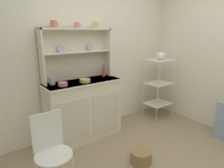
{
  "coord_description": "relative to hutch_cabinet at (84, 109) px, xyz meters",
  "views": [
    {
      "loc": [
        -1.64,
        -1.13,
        1.61
      ],
      "look_at": [
        0.02,
        1.12,
        0.86
      ],
      "focal_mm": 31.5,
      "sensor_mm": 36.0,
      "label": 1
    }
  ],
  "objects": [
    {
      "name": "hutch_shelf_unit",
      "position": [
        0.0,
        0.17,
        0.88
      ],
      "size": [
        1.07,
        0.18,
        0.75
      ],
      "color": "beige",
      "rests_on": "hutch_cabinet"
    },
    {
      "name": "wall_back",
      "position": [
        0.33,
        0.26,
        0.79
      ],
      "size": [
        3.84,
        0.05,
        2.5
      ],
      "primitive_type": "cube",
      "color": "silver",
      "rests_on": "ground"
    },
    {
      "name": "bowl_mixing_large",
      "position": [
        -0.34,
        -0.07,
        0.46
      ],
      "size": [
        0.13,
        0.13,
        0.05
      ],
      "primitive_type": "cylinder",
      "color": "#D17A84",
      "rests_on": "hutch_cabinet"
    },
    {
      "name": "hutch_cabinet",
      "position": [
        0.0,
        0.0,
        0.0
      ],
      "size": [
        1.15,
        0.45,
        0.9
      ],
      "color": "silver",
      "rests_on": "ground"
    },
    {
      "name": "wire_chair",
      "position": [
        -0.78,
        -0.77,
        0.05
      ],
      "size": [
        0.36,
        0.36,
        0.85
      ],
      "rotation": [
        0.0,
        0.0,
        -0.32
      ],
      "color": "white",
      "rests_on": "ground"
    },
    {
      "name": "bakers_rack",
      "position": [
        1.52,
        -0.15,
        0.23
      ],
      "size": [
        0.48,
        0.37,
        1.11
      ],
      "color": "silver",
      "rests_on": "ground"
    },
    {
      "name": "cup_gold_2",
      "position": [
        0.32,
        0.12,
        1.24
      ],
      "size": [
        0.09,
        0.08,
        0.09
      ],
      "color": "#DBB760",
      "rests_on": "hutch_shelf_unit"
    },
    {
      "name": "floor_basket",
      "position": [
        0.27,
        -0.97,
        -0.39
      ],
      "size": [
        0.27,
        0.27,
        0.16
      ],
      "primitive_type": "cylinder",
      "color": "#93754C",
      "rests_on": "ground"
    },
    {
      "name": "porcelain_teapot",
      "position": [
        1.51,
        -0.15,
        0.72
      ],
      "size": [
        0.23,
        0.14,
        0.16
      ],
      "color": "white",
      "rests_on": "bakers_rack"
    },
    {
      "name": "utensil_jar",
      "position": [
        -0.43,
        0.08,
        0.5
      ],
      "size": [
        0.08,
        0.08,
        0.24
      ],
      "color": "#B2B7C6",
      "rests_on": "hutch_cabinet"
    },
    {
      "name": "cup_rose_1",
      "position": [
        0.01,
        0.12,
        1.23
      ],
      "size": [
        0.09,
        0.07,
        0.08
      ],
      "color": "#D17A84",
      "rests_on": "hutch_shelf_unit"
    },
    {
      "name": "cup_terracotta_0",
      "position": [
        -0.33,
        0.12,
        1.24
      ],
      "size": [
        0.09,
        0.08,
        0.09
      ],
      "color": "#C67556",
      "rests_on": "hutch_shelf_unit"
    },
    {
      "name": "bowl_floral_medium",
      "position": [
        -0.0,
        -0.07,
        0.46
      ],
      "size": [
        0.15,
        0.15,
        0.05
      ],
      "primitive_type": "cylinder",
      "color": "#DBB760",
      "rests_on": "hutch_cabinet"
    },
    {
      "name": "jam_bottle",
      "position": [
        0.43,
        0.09,
        0.51
      ],
      "size": [
        0.05,
        0.05,
        0.19
      ],
      "color": "#B74C47",
      "rests_on": "hutch_cabinet"
    }
  ]
}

